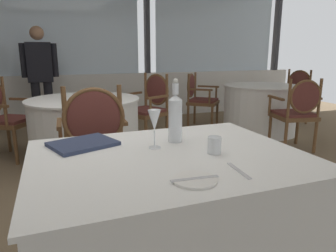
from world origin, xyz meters
name	(u,v)px	position (x,y,z in m)	size (l,w,h in m)	color
ground_plane	(102,218)	(0.00, 0.00, 0.00)	(12.49, 12.49, 0.00)	#756047
window_wall_far	(66,60)	(0.00, 3.61, 1.11)	(9.50, 0.14, 2.76)	silver
foreground_table	(169,222)	(0.23, -0.83, 0.37)	(1.32, 1.02, 0.74)	white
side_plate	(195,180)	(0.21, -1.17, 0.75)	(0.17, 0.17, 0.01)	white
butter_knife	(195,179)	(0.21, -1.17, 0.75)	(0.20, 0.02, 0.00)	silver
dinner_fork	(239,171)	(0.43, -1.14, 0.74)	(0.19, 0.02, 0.00)	silver
water_bottle	(175,117)	(0.35, -0.63, 0.89)	(0.08, 0.08, 0.35)	white
wine_glass	(154,121)	(0.20, -0.70, 0.88)	(0.07, 0.07, 0.20)	white
water_tumbler	(214,145)	(0.45, -0.89, 0.78)	(0.07, 0.07, 0.09)	white
menu_book	(83,144)	(-0.15, -0.52, 0.75)	(0.32, 0.25, 0.02)	#2D3856
background_table_1	(85,131)	(0.04, 1.29, 0.37)	(1.22, 1.22, 0.74)	white
dining_chair_1_0	(93,137)	(0.00, 0.24, 0.58)	(0.55, 0.49, 1.00)	brown
dining_chair_1_1	(150,104)	(0.96, 1.77, 0.56)	(0.62, 0.65, 0.96)	brown
dining_chair_1_2	(2,112)	(-0.84, 1.84, 0.55)	(0.63, 0.65, 0.95)	brown
background_table_2	(260,109)	(2.77, 1.80, 0.37)	(1.16, 1.16, 0.74)	white
dining_chair_2_0	(298,109)	(2.58, 0.81, 0.55)	(0.60, 0.54, 0.93)	brown
dining_chair_2_1	(295,92)	(3.72, 2.12, 0.55)	(0.58, 0.63, 0.94)	brown
dining_chair_2_2	(199,96)	(2.01, 2.46, 0.53)	(0.65, 0.66, 0.90)	brown
diner_person_0	(40,74)	(-0.41, 3.00, 0.92)	(0.53, 0.20, 1.62)	black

